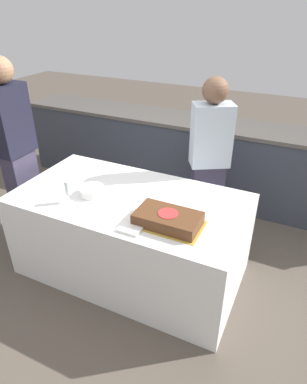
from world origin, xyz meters
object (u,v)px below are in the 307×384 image
(cake, at_px, (168,219))
(plate_stack, at_px, (92,191))
(person_seated_left, at_px, (17,152))
(person_cutting_cake, at_px, (209,162))
(wine_glass, at_px, (68,189))

(cake, relative_size, plate_stack, 2.43)
(person_seated_left, bearing_deg, plate_stack, -96.31)
(cake, relative_size, person_cutting_cake, 0.31)
(person_cutting_cake, bearing_deg, person_seated_left, -6.10)
(cake, height_order, person_seated_left, person_seated_left)
(plate_stack, bearing_deg, person_seated_left, 173.69)
(plate_stack, bearing_deg, wine_glass, -117.53)
(cake, bearing_deg, wine_glass, -175.78)
(person_cutting_cake, bearing_deg, wine_glass, 20.15)
(person_cutting_cake, distance_m, person_seated_left, 1.73)
(wine_glass, distance_m, person_cutting_cake, 1.27)
(plate_stack, distance_m, person_cutting_cake, 1.08)
(plate_stack, relative_size, person_cutting_cake, 0.13)
(plate_stack, xyz_separation_m, wine_glass, (-0.09, -0.17, 0.09))
(cake, xyz_separation_m, wine_glass, (-0.80, -0.06, 0.08))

